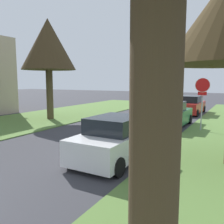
{
  "coord_description": "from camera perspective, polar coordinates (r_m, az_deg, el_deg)",
  "views": [
    {
      "loc": [
        6.44,
        -1.34,
        2.85
      ],
      "look_at": [
        1.34,
        7.97,
        1.48
      ],
      "focal_mm": 38.73,
      "sensor_mm": 36.0,
      "label": 1
    }
  ],
  "objects": [
    {
      "name": "street_tree_left_mid_b",
      "position": [
        18.51,
        -14.85,
        15.04
      ],
      "size": [
        3.89,
        3.89,
        7.21
      ],
      "color": "#4D4128",
      "rests_on": "grass_verge_left"
    },
    {
      "name": "parked_sedan_red",
      "position": [
        22.0,
        17.98,
        1.47
      ],
      "size": [
        2.01,
        4.43,
        1.57
      ],
      "color": "red",
      "rests_on": "ground"
    },
    {
      "name": "stop_sign_far",
      "position": [
        14.52,
        20.54,
        4.31
      ],
      "size": [
        0.81,
        0.31,
        2.97
      ],
      "color": "#9EA0A5",
      "rests_on": "grass_verge_right"
    },
    {
      "name": "parked_sedan_white",
      "position": [
        8.99,
        1.46,
        -6.31
      ],
      "size": [
        2.01,
        4.43,
        1.57
      ],
      "color": "white",
      "rests_on": "ground"
    },
    {
      "name": "parked_sedan_green",
      "position": [
        15.5,
        13.51,
        -0.71
      ],
      "size": [
        2.01,
        4.43,
        1.57
      ],
      "color": "#28663D",
      "rests_on": "ground"
    }
  ]
}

